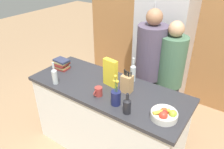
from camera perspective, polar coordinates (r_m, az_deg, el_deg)
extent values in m
plane|color=#A37F5B|center=(3.05, -1.03, -18.13)|extent=(14.00, 14.00, 0.00)
cube|color=silver|center=(2.74, -1.11, -11.86)|extent=(1.76, 0.70, 0.89)
cube|color=#2D2D33|center=(2.45, -1.21, -3.71)|extent=(1.84, 0.73, 0.04)
cube|color=#9E6B3D|center=(3.68, 14.69, 13.59)|extent=(3.04, 0.12, 2.60)
cube|color=#B7B7BC|center=(3.42, 13.25, 7.52)|extent=(0.73, 0.60, 2.03)
cylinder|color=#B7B7BC|center=(3.13, 10.26, 7.79)|extent=(0.02, 0.02, 1.12)
cylinder|color=silver|center=(2.06, 13.42, -10.31)|extent=(0.25, 0.25, 0.06)
torus|color=silver|center=(2.05, 13.52, -9.67)|extent=(0.25, 0.25, 0.02)
sphere|color=red|center=(2.00, 13.24, -10.40)|extent=(0.08, 0.08, 0.08)
sphere|color=#C64C23|center=(2.04, 13.45, -9.46)|extent=(0.08, 0.08, 0.08)
sphere|color=red|center=(2.03, 13.46, -9.75)|extent=(0.07, 0.07, 0.07)
sphere|color=#99B233|center=(2.03, 15.61, -9.86)|extent=(0.07, 0.07, 0.07)
cylinder|color=yellow|center=(2.02, 12.78, -9.47)|extent=(0.13, 0.15, 0.03)
cube|color=tan|center=(2.32, 3.91, -2.44)|extent=(0.11, 0.10, 0.20)
cylinder|color=black|center=(2.28, 3.28, 0.56)|extent=(0.01, 0.01, 0.07)
cylinder|color=black|center=(2.27, 3.52, 0.33)|extent=(0.01, 0.01, 0.07)
cylinder|color=black|center=(2.26, 3.76, 0.18)|extent=(0.01, 0.01, 0.07)
cylinder|color=black|center=(2.26, 4.21, 0.08)|extent=(0.01, 0.01, 0.06)
cylinder|color=black|center=(2.25, 4.45, -0.14)|extent=(0.01, 0.01, 0.06)
cylinder|color=black|center=(2.25, 5.00, -0.07)|extent=(0.01, 0.01, 0.06)
cylinder|color=#191E4C|center=(2.15, 1.00, -6.13)|extent=(0.10, 0.10, 0.15)
cylinder|color=#477538|center=(2.06, 1.27, -3.22)|extent=(0.01, 0.02, 0.12)
sphere|color=gold|center=(2.03, 1.42, -1.86)|extent=(0.03, 0.03, 0.03)
cylinder|color=#477538|center=(2.08, 1.20, -3.20)|extent=(0.02, 0.01, 0.10)
sphere|color=gold|center=(2.06, 1.31, -1.93)|extent=(0.04, 0.04, 0.04)
cylinder|color=#477538|center=(2.08, 0.83, -3.07)|extent=(0.01, 0.02, 0.11)
sphere|color=gold|center=(2.05, 0.72, -1.65)|extent=(0.04, 0.04, 0.04)
cylinder|color=#477538|center=(2.05, 0.94, -2.54)|extent=(0.02, 0.01, 0.18)
sphere|color=gold|center=(2.00, 0.89, -0.45)|extent=(0.03, 0.03, 0.03)
cube|color=yellow|center=(2.40, -0.43, 0.46)|extent=(0.18, 0.08, 0.31)
cylinder|color=#99332D|center=(2.29, -3.53, -4.43)|extent=(0.08, 0.08, 0.10)
torus|color=#99332D|center=(2.26, -4.30, -4.91)|extent=(0.02, 0.07, 0.07)
cube|color=maroon|center=(2.89, -13.04, 1.69)|extent=(0.21, 0.15, 0.02)
cube|color=#99844C|center=(2.88, -13.17, 2.10)|extent=(0.19, 0.13, 0.02)
cube|color=maroon|center=(2.87, -13.22, 2.46)|extent=(0.16, 0.14, 0.02)
cube|color=maroon|center=(2.87, -13.08, 2.89)|extent=(0.19, 0.15, 0.02)
cube|color=#99844C|center=(2.86, -13.16, 3.18)|extent=(0.19, 0.14, 0.02)
cube|color=#2D334C|center=(2.85, -13.08, 3.62)|extent=(0.20, 0.14, 0.03)
cylinder|color=#B2BCC1|center=(2.53, 5.46, 0.18)|extent=(0.07, 0.07, 0.18)
cone|color=#B2BCC1|center=(2.48, 5.58, 2.35)|extent=(0.07, 0.07, 0.03)
cylinder|color=#B2BCC1|center=(2.46, 5.64, 3.49)|extent=(0.03, 0.03, 0.08)
cylinder|color=#B2BCC1|center=(2.55, -14.70, -0.67)|extent=(0.06, 0.06, 0.16)
cone|color=#B2BCC1|center=(2.51, -14.97, 1.27)|extent=(0.06, 0.06, 0.03)
cylinder|color=#B2BCC1|center=(2.49, -15.12, 2.28)|extent=(0.02, 0.02, 0.07)
cylinder|color=black|center=(2.05, 3.94, -8.46)|extent=(0.07, 0.07, 0.13)
cone|color=black|center=(2.00, 4.02, -6.67)|extent=(0.07, 0.07, 0.03)
cylinder|color=black|center=(1.98, 4.06, -5.71)|extent=(0.03, 0.03, 0.06)
cube|color=#383842|center=(3.15, 8.99, -6.71)|extent=(0.35, 0.31, 0.81)
cylinder|color=#4C4256|center=(2.78, 10.18, 5.81)|extent=(0.37, 0.37, 0.68)
sphere|color=#996B4C|center=(2.64, 11.03, 14.54)|extent=(0.20, 0.20, 0.20)
cube|color=#383842|center=(3.12, 13.61, -8.31)|extent=(0.31, 0.27, 0.76)
cylinder|color=#42664C|center=(2.76, 15.30, 3.26)|extent=(0.33, 0.33, 0.64)
sphere|color=tan|center=(2.61, 16.49, 11.35)|extent=(0.18, 0.18, 0.18)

